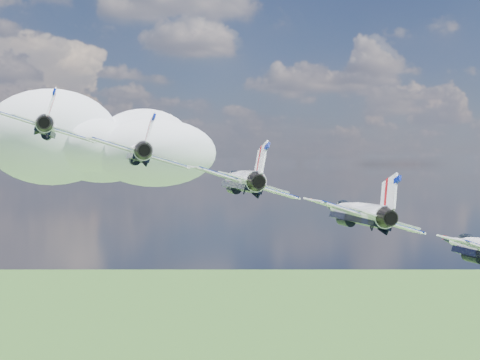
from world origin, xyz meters
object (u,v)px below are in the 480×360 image
object	(u,v)px
jet_2	(240,180)
jet_3	(355,212)
jet_0	(48,127)
jet_1	(138,152)

from	to	relation	value
jet_2	jet_3	world-z (taller)	jet_2
jet_2	jet_3	distance (m)	12.13
jet_0	jet_2	world-z (taller)	jet_0
jet_1	jet_3	xyz separation A→B (m)	(19.17, -13.64, -5.87)
jet_1	jet_3	distance (m)	24.25
jet_1	jet_0	bearing A→B (deg)	145.44
jet_1	jet_2	distance (m)	12.13
jet_1	jet_2	size ratio (longest dim) A/B	1.00
jet_0	jet_2	xyz separation A→B (m)	(19.17, -13.64, -5.87)
jet_0	jet_2	bearing A→B (deg)	-34.56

